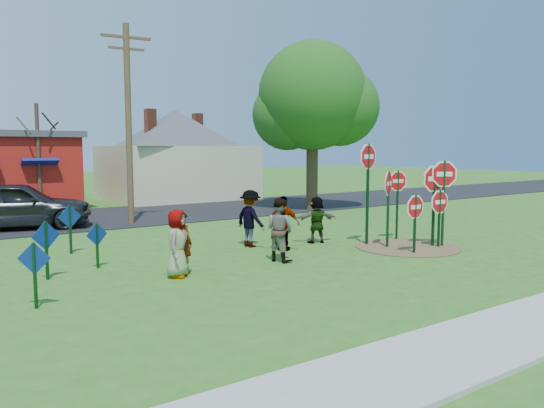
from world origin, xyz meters
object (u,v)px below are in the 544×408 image
at_px(stop_sign_a, 415,211).
at_px(suv, 17,205).
at_px(utility_pole, 128,120).
at_px(stop_sign_c, 444,183).
at_px(leafy_tree, 315,102).
at_px(stop_sign_b, 368,168).
at_px(person_b, 183,243).
at_px(stop_sign_d, 398,187).
at_px(person_a, 177,243).

distance_m(stop_sign_a, suv, 14.57).
distance_m(suv, utility_pole, 5.29).
height_order(stop_sign_a, suv, stop_sign_a).
bearing_deg(stop_sign_c, utility_pole, 151.64).
distance_m(stop_sign_c, suv, 15.43).
bearing_deg(leafy_tree, stop_sign_b, -119.46).
xyz_separation_m(stop_sign_b, suv, (-8.58, 9.86, -1.52)).
height_order(stop_sign_c, person_b, stop_sign_c).
xyz_separation_m(stop_sign_a, suv, (-8.69, 11.69, -0.30)).
bearing_deg(person_b, stop_sign_a, -122.41).
height_order(person_b, utility_pole, utility_pole).
bearing_deg(stop_sign_a, person_b, 165.54).
height_order(stop_sign_d, suv, stop_sign_d).
bearing_deg(leafy_tree, stop_sign_a, -114.42).
xyz_separation_m(suv, leafy_tree, (13.36, -1.40, 4.40)).
xyz_separation_m(stop_sign_a, person_b, (-6.60, 1.65, -0.48)).
bearing_deg(utility_pole, person_b, -102.33).
height_order(stop_sign_c, person_a, stop_sign_c).
relative_size(stop_sign_d, person_a, 1.51).
xyz_separation_m(stop_sign_a, stop_sign_c, (1.60, 0.24, 0.74)).
xyz_separation_m(stop_sign_d, utility_pole, (-6.01, 8.74, 2.41)).
height_order(stop_sign_a, utility_pole, utility_pole).
relative_size(stop_sign_b, utility_pole, 0.42).
bearing_deg(person_a, person_b, -3.77).
height_order(stop_sign_b, stop_sign_c, stop_sign_b).
relative_size(suv, leafy_tree, 0.64).
bearing_deg(stop_sign_c, suv, 162.68).
bearing_deg(utility_pole, suv, 165.61).
xyz_separation_m(person_b, leafy_tree, (11.27, 8.65, 4.58)).
xyz_separation_m(person_a, suv, (-1.80, 10.33, 0.13)).
bearing_deg(person_b, stop_sign_c, -118.15).
bearing_deg(person_b, utility_pole, -30.74).
bearing_deg(stop_sign_a, stop_sign_b, 92.96).
height_order(stop_sign_c, leafy_tree, leafy_tree).
bearing_deg(stop_sign_c, stop_sign_a, -140.74).
bearing_deg(suv, stop_sign_a, -128.04).
bearing_deg(stop_sign_c, person_a, -156.78).
xyz_separation_m(stop_sign_b, person_a, (-6.78, -0.46, -1.65)).
relative_size(stop_sign_c, person_a, 1.74).
bearing_deg(stop_sign_c, stop_sign_b, 167.81).
distance_m(stop_sign_b, person_a, 6.99).
bearing_deg(person_b, stop_sign_b, -106.83).
bearing_deg(stop_sign_b, person_a, 173.79).
relative_size(person_a, utility_pole, 0.21).
height_order(person_a, utility_pole, utility_pole).
distance_m(person_a, utility_pole, 10.13).
height_order(stop_sign_c, utility_pole, utility_pole).
bearing_deg(stop_sign_b, stop_sign_a, -96.71).
bearing_deg(leafy_tree, utility_pole, 177.81).
bearing_deg(person_b, stop_sign_d, -106.52).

